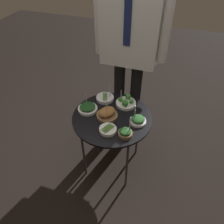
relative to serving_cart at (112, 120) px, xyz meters
name	(u,v)px	position (x,y,z in m)	size (l,w,h in m)	color
ground_plane	(112,162)	(0.00, 0.00, -0.58)	(8.00, 8.00, 0.00)	black
serving_cart	(112,120)	(0.00, 0.00, 0.00)	(0.66, 0.66, 0.63)	black
bowl_spinach_front_right	(88,108)	(-0.22, 0.01, 0.07)	(0.17, 0.17, 0.14)	white
bowl_spinach_back_left	(138,120)	(0.22, 0.00, 0.07)	(0.13, 0.13, 0.18)	silver
bowl_broccoli_near_rim	(126,102)	(0.07, 0.18, 0.07)	(0.18, 0.18, 0.14)	white
bowl_roast_far_rim	(107,113)	(-0.04, -0.01, 0.08)	(0.18, 0.18, 0.17)	brown
bowl_asparagus_mid_left	(105,98)	(-0.13, 0.20, 0.06)	(0.16, 0.16, 0.16)	silver
bowl_asparagus_front_center	(108,130)	(0.02, -0.17, 0.06)	(0.13, 0.13, 0.04)	white
bowl_spinach_front_left	(125,133)	(0.16, -0.17, 0.07)	(0.11, 0.11, 0.18)	brown
waiter_figure	(130,36)	(-0.01, 0.51, 0.53)	(0.65, 0.24, 1.75)	black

